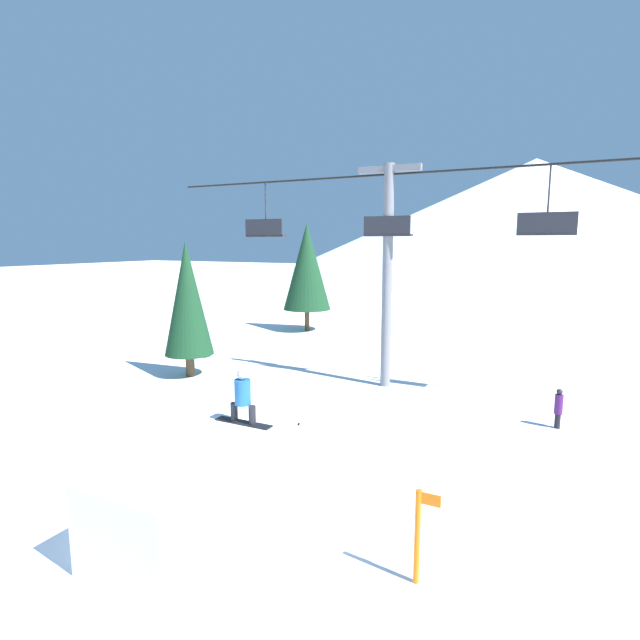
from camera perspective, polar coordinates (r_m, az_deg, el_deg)
ground_plane at (r=10.70m, az=-19.08°, el=-23.01°), size 220.00×220.00×0.00m
mountain_ridge at (r=95.69m, az=23.16°, el=10.74°), size 88.57×88.57×19.70m
snow_ramp at (r=10.50m, az=-13.41°, el=-18.27°), size 2.02×4.26×1.63m
snowboarder at (r=11.10m, az=-8.83°, el=-8.63°), size 1.37×0.35×1.24m
chairlift at (r=19.11m, az=7.72°, el=7.66°), size 19.13×0.44×8.44m
pine_tree_near at (r=21.22m, az=-14.91°, el=2.39°), size 2.01×2.01×5.66m
pine_tree_far at (r=31.31m, az=-1.51°, el=6.10°), size 2.99×2.99×6.75m
trail_marker at (r=8.97m, az=11.16°, el=-22.86°), size 0.41×0.10×1.64m
distant_skier at (r=16.83m, az=25.60°, el=-8.95°), size 0.24×0.24×1.23m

